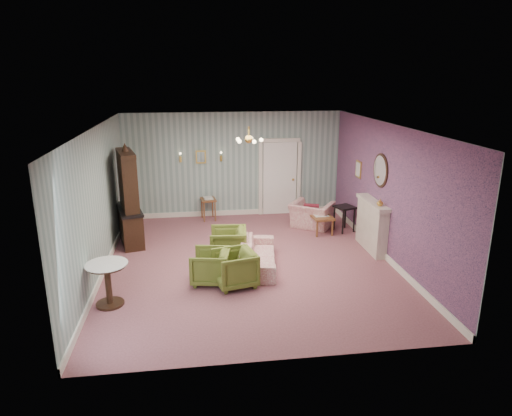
{
  "coord_description": "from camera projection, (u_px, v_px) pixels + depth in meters",
  "views": [
    {
      "loc": [
        -1.1,
        -9.03,
        3.92
      ],
      "look_at": [
        0.2,
        0.4,
        1.1
      ],
      "focal_mm": 32.2,
      "sensor_mm": 36.0,
      "label": 1
    }
  ],
  "objects": [
    {
      "name": "ceiling",
      "position": [
        249.0,
        126.0,
        9.01
      ],
      "size": [
        7.0,
        7.0,
        0.0
      ],
      "primitive_type": "plane",
      "rotation": [
        3.14,
        0.0,
        0.0
      ],
      "color": "white",
      "rests_on": "ground"
    },
    {
      "name": "sconce_right",
      "position": [
        221.0,
        157.0,
        12.58
      ],
      "size": [
        0.16,
        0.12,
        0.3
      ],
      "primitive_type": null,
      "color": "gold",
      "rests_on": "wall_back"
    },
    {
      "name": "nesting_table",
      "position": [
        208.0,
        208.0,
        12.64
      ],
      "size": [
        0.45,
        0.55,
        0.65
      ],
      "primitive_type": null,
      "rotation": [
        0.0,
        0.0,
        0.13
      ],
      "color": "brown",
      "rests_on": "floor"
    },
    {
      "name": "oval_mirror",
      "position": [
        380.0,
        170.0,
        10.08
      ],
      "size": [
        0.04,
        0.76,
        0.84
      ],
      "primitive_type": null,
      "color": "white",
      "rests_on": "wall_right"
    },
    {
      "name": "burgundy_cushion",
      "position": [
        311.0,
        211.0,
        11.84
      ],
      "size": [
        0.41,
        0.28,
        0.39
      ],
      "primitive_type": "cube",
      "rotation": [
        0.17,
        0.0,
        -0.35
      ],
      "color": "maroon",
      "rests_on": "wingback_chair"
    },
    {
      "name": "dresser",
      "position": [
        128.0,
        195.0,
        10.7
      ],
      "size": [
        0.81,
        1.48,
        2.34
      ],
      "primitive_type": null,
      "rotation": [
        0.0,
        0.0,
        0.24
      ],
      "color": "black",
      "rests_on": "floor"
    },
    {
      "name": "wall_front",
      "position": [
        281.0,
        266.0,
        6.1
      ],
      "size": [
        6.0,
        0.0,
        6.0
      ],
      "primitive_type": "plane",
      "rotation": [
        -1.57,
        0.0,
        0.0
      ],
      "color": "gray",
      "rests_on": "ground"
    },
    {
      "name": "floor",
      "position": [
        249.0,
        263.0,
        9.84
      ],
      "size": [
        7.0,
        7.0,
        0.0
      ],
      "primitive_type": "plane",
      "color": "#92555D",
      "rests_on": "ground"
    },
    {
      "name": "olive_chair_b",
      "position": [
        210.0,
        265.0,
        8.83
      ],
      "size": [
        0.79,
        0.82,
        0.73
      ],
      "primitive_type": "imported",
      "rotation": [
        0.0,
        0.0,
        -1.76
      ],
      "color": "#5E6A25",
      "rests_on": "floor"
    },
    {
      "name": "side_table_black",
      "position": [
        344.0,
        219.0,
        11.7
      ],
      "size": [
        0.57,
        0.57,
        0.67
      ],
      "primitive_type": null,
      "rotation": [
        0.0,
        0.0,
        0.35
      ],
      "color": "black",
      "rests_on": "floor"
    },
    {
      "name": "wall_back",
      "position": [
        234.0,
        165.0,
        12.75
      ],
      "size": [
        6.0,
        0.0,
        6.0
      ],
      "primitive_type": "plane",
      "rotation": [
        1.57,
        0.0,
        0.0
      ],
      "color": "gray",
      "rests_on": "ground"
    },
    {
      "name": "sconce_left",
      "position": [
        180.0,
        158.0,
        12.43
      ],
      "size": [
        0.16,
        0.12,
        0.3
      ],
      "primitive_type": null,
      "color": "gold",
      "rests_on": "wall_back"
    },
    {
      "name": "framed_print",
      "position": [
        359.0,
        169.0,
        11.43
      ],
      "size": [
        0.04,
        0.34,
        0.42
      ],
      "primitive_type": null,
      "color": "gold",
      "rests_on": "wall_right"
    },
    {
      "name": "olive_chair_c",
      "position": [
        228.0,
        243.0,
        9.89
      ],
      "size": [
        0.78,
        0.82,
        0.79
      ],
      "primitive_type": "imported",
      "rotation": [
        0.0,
        0.0,
        -1.66
      ],
      "color": "#5E6A25",
      "rests_on": "floor"
    },
    {
      "name": "olive_chair_a",
      "position": [
        235.0,
        267.0,
        8.7
      ],
      "size": [
        0.85,
        0.88,
        0.76
      ],
      "primitive_type": "imported",
      "rotation": [
        0.0,
        0.0,
        -1.34
      ],
      "color": "#5E6A25",
      "rests_on": "floor"
    },
    {
      "name": "wall_right",
      "position": [
        388.0,
        193.0,
        9.82
      ],
      "size": [
        0.0,
        7.0,
        7.0
      ],
      "primitive_type": "plane",
      "rotation": [
        1.57,
        0.0,
        -1.57
      ],
      "color": "gray",
      "rests_on": "ground"
    },
    {
      "name": "gilt_mirror_back",
      "position": [
        201.0,
        157.0,
        12.52
      ],
      "size": [
        0.28,
        0.06,
        0.36
      ],
      "primitive_type": null,
      "color": "gold",
      "rests_on": "wall_back"
    },
    {
      "name": "pedestal_table",
      "position": [
        108.0,
        284.0,
        7.95
      ],
      "size": [
        0.94,
        0.94,
        0.79
      ],
      "primitive_type": null,
      "rotation": [
        0.0,
        0.0,
        -0.37
      ],
      "color": "black",
      "rests_on": "floor"
    },
    {
      "name": "coffee_table",
      "position": [
        319.0,
        223.0,
        11.71
      ],
      "size": [
        0.57,
        0.94,
        0.46
      ],
      "primitive_type": null,
      "rotation": [
        0.0,
        0.0,
        0.08
      ],
      "color": "brown",
      "rests_on": "floor"
    },
    {
      "name": "wall_right_floral",
      "position": [
        387.0,
        193.0,
        9.82
      ],
      "size": [
        0.0,
        7.0,
        7.0
      ],
      "primitive_type": "plane",
      "rotation": [
        1.57,
        0.0,
        -1.57
      ],
      "color": "#BA5D85",
      "rests_on": "ground"
    },
    {
      "name": "wingback_chair",
      "position": [
        312.0,
        211.0,
        12.0
      ],
      "size": [
        1.21,
        1.12,
        0.89
      ],
      "primitive_type": "imported",
      "rotation": [
        0.0,
        0.0,
        2.53
      ],
      "color": "#A44255",
      "rests_on": "floor"
    },
    {
      "name": "fireplace",
      "position": [
        372.0,
        225.0,
        10.43
      ],
      "size": [
        0.3,
        1.4,
        1.16
      ],
      "primitive_type": null,
      "color": "beige",
      "rests_on": "floor"
    },
    {
      "name": "door",
      "position": [
        280.0,
        177.0,
        12.99
      ],
      "size": [
        1.12,
        0.12,
        2.16
      ],
      "primitive_type": null,
      "color": "white",
      "rests_on": "floor"
    },
    {
      "name": "wall_left",
      "position": [
        98.0,
        203.0,
        9.03
      ],
      "size": [
        0.0,
        7.0,
        7.0
      ],
      "primitive_type": "plane",
      "rotation": [
        1.57,
        0.0,
        1.57
      ],
      "color": "gray",
      "rests_on": "ground"
    },
    {
      "name": "mantel_vase",
      "position": [
        380.0,
        203.0,
        9.86
      ],
      "size": [
        0.15,
        0.15,
        0.15
      ],
      "primitive_type": "imported",
      "color": "gold",
      "rests_on": "fireplace"
    },
    {
      "name": "sofa_chintz",
      "position": [
        258.0,
        251.0,
        9.55
      ],
      "size": [
        0.8,
        1.89,
        0.72
      ],
      "primitive_type": "imported",
      "rotation": [
        0.0,
        0.0,
        1.42
      ],
      "color": "#A44255",
      "rests_on": "floor"
    },
    {
      "name": "chandelier",
      "position": [
        249.0,
        140.0,
        9.09
      ],
      "size": [
        0.56,
        0.56,
        0.36
      ],
      "primitive_type": null,
      "color": "gold",
      "rests_on": "ceiling"
    }
  ]
}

